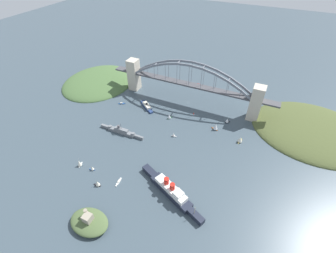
# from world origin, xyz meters

# --- Properties ---
(ground_plane) EXTENTS (1400.00, 1400.00, 0.00)m
(ground_plane) POSITION_xyz_m (0.00, 0.00, 0.00)
(ground_plane) COLOR #3D4C56
(harbor_arch_bridge) EXTENTS (267.66, 17.74, 68.78)m
(harbor_arch_bridge) POSITION_xyz_m (-0.00, -0.00, 29.64)
(harbor_arch_bridge) COLOR beige
(harbor_arch_bridge) RESTS_ON ground
(headland_west_shore) EXTENTS (166.26, 139.96, 21.68)m
(headland_west_shore) POSITION_xyz_m (-187.03, -7.75, 0.00)
(headland_west_shore) COLOR #4C562D
(headland_west_shore) RESTS_ON ground
(headland_east_shore) EXTENTS (122.13, 139.50, 20.50)m
(headland_east_shore) POSITION_xyz_m (172.77, 8.16, 0.00)
(headland_east_shore) COLOR #476638
(headland_east_shore) RESTS_ON ground
(ocean_liner) EXTENTS (86.97, 43.63, 19.06)m
(ocean_liner) POSITION_xyz_m (-45.86, 171.28, 5.54)
(ocean_liner) COLOR #1E2333
(ocean_liner) RESTS_ON ground
(naval_cruiser) EXTENTS (67.69, 6.91, 17.71)m
(naval_cruiser) POSITION_xyz_m (57.02, 110.75, 3.22)
(naval_cruiser) COLOR slate
(naval_cruiser) RESTS_ON ground
(harbor_ferry_steamer) EXTENTS (32.66, 27.11, 8.38)m
(harbor_ferry_steamer) POSITION_xyz_m (54.48, 42.48, 2.59)
(harbor_ferry_steamer) COLOR navy
(harbor_ferry_steamer) RESTS_ON ground
(fort_island_mid_harbor) EXTENTS (39.18, 28.19, 16.54)m
(fort_island_mid_harbor) POSITION_xyz_m (10.39, 235.23, 4.58)
(fort_island_mid_harbor) COLOR #4C6038
(fort_island_mid_harbor) RESTS_ON ground
(seaplane_taxiing_near_bridge) EXTENTS (10.00, 7.20, 5.02)m
(seaplane_taxiing_near_bridge) POSITION_xyz_m (4.70, -56.51, 2.16)
(seaplane_taxiing_near_bridge) COLOR #B7B7B2
(seaplane_taxiing_near_bridge) RESTS_ON ground
(small_boat_0) EXTENTS (5.73, 7.49, 8.65)m
(small_boat_0) POSITION_xyz_m (10.22, 53.21, 4.04)
(small_boat_0) COLOR #2D6B3D
(small_boat_0) RESTS_ON ground
(small_boat_1) EXTENTS (10.65, 6.21, 2.35)m
(small_boat_1) POSITION_xyz_m (96.39, 51.03, 0.85)
(small_boat_1) COLOR #234C8C
(small_boat_1) RESTS_ON ground
(small_boat_2) EXTENTS (6.89, 4.13, 6.54)m
(small_boat_2) POSITION_xyz_m (-11.79, 86.82, 3.12)
(small_boat_2) COLOR silver
(small_boat_2) RESTS_ON ground
(small_boat_3) EXTENTS (6.86, 4.46, 6.56)m
(small_boat_3) POSITION_xyz_m (51.07, 180.81, 3.10)
(small_boat_3) COLOR #234C8C
(small_boat_3) RESTS_ON ground
(small_boat_4) EXTENTS (10.27, 7.52, 11.65)m
(small_boat_4) POSITION_xyz_m (-59.48, 48.85, 5.40)
(small_boat_4) COLOR brown
(small_boat_4) RESTS_ON ground
(small_boat_5) EXTENTS (8.78, 5.29, 8.46)m
(small_boat_5) POSITION_xyz_m (31.38, 195.93, 3.95)
(small_boat_5) COLOR black
(small_boat_5) RESTS_ON ground
(small_boat_6) EXTENTS (2.87, 12.50, 2.02)m
(small_boat_6) POSITION_xyz_m (13.24, 182.57, 0.74)
(small_boat_6) COLOR silver
(small_boat_6) RESTS_ON ground
(small_boat_7) EXTENTS (5.95, 8.63, 10.23)m
(small_boat_7) POSITION_xyz_m (68.76, 182.00, 4.80)
(small_boat_7) COLOR silver
(small_boat_7) RESTS_ON ground
(small_boat_8) EXTENTS (7.09, 10.98, 9.86)m
(small_boat_8) POSITION_xyz_m (-96.14, 59.64, 4.57)
(small_boat_8) COLOR gold
(small_boat_8) RESTS_ON ground
(small_boat_9) EXTENTS (7.25, 7.69, 8.50)m
(small_boat_9) POSITION_xyz_m (-70.74, 26.14, 3.98)
(small_boat_9) COLOR black
(small_boat_9) RESTS_ON ground
(channel_marker_buoy) EXTENTS (2.20, 2.20, 2.75)m
(channel_marker_buoy) POSITION_xyz_m (-19.25, 27.04, 1.12)
(channel_marker_buoy) COLOR red
(channel_marker_buoy) RESTS_ON ground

